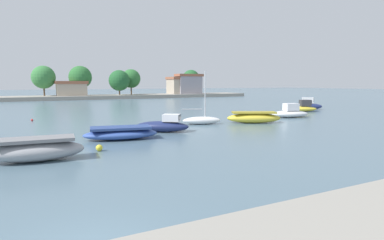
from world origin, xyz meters
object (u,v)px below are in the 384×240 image
Objects in this scene: moored_boat_5 at (202,120)px; moored_boat_8 at (301,108)px; moored_boat_3 at (121,133)px; mooring_buoy_1 at (99,148)px; moored_boat_2 at (36,150)px; moored_boat_9 at (308,105)px; moored_boat_7 at (290,113)px; moored_boat_6 at (254,118)px; mooring_buoy_2 at (32,120)px; moored_boat_4 at (163,125)px.

moored_boat_5 reaches higher than moored_boat_8.
mooring_buoy_1 is (-2.17, -3.34, -0.24)m from moored_boat_3.
moored_boat_5 reaches higher than moored_boat_2.
moored_boat_3 reaches higher than mooring_buoy_1.
moored_boat_9 is (22.77, 7.84, 0.22)m from moored_boat_5.
mooring_buoy_1 is at bearing -113.27° from moored_boat_3.
moored_boat_7 reaches higher than moored_boat_2.
moored_boat_3 is 0.98× the size of moored_boat_6.
moored_boat_6 is 19.95m from moored_boat_9.
moored_boat_9 is (37.52, 16.84, 0.05)m from moored_boat_2.
moored_boat_2 is 19.40m from mooring_buoy_2.
moored_boat_2 reaches higher than moored_boat_3.
moored_boat_3 is 1.15× the size of moored_boat_7.
moored_boat_6 is at bearing 1.55° from moored_boat_5.
moored_boat_4 is 0.87× the size of moored_boat_5.
moored_boat_7 is 12.11× the size of mooring_buoy_1.
moored_boat_5 is at bearing -161.77° from moored_boat_7.
moored_boat_2 is 3.55m from mooring_buoy_1.
moored_boat_2 is at bearing -89.98° from mooring_buoy_2.
moored_boat_2 is at bearing -133.98° from moored_boat_8.
moored_boat_9 reaches higher than moored_boat_7.
mooring_buoy_1 is at bearing -132.66° from moored_boat_6.
moored_boat_8 reaches higher than moored_boat_4.
moored_boat_5 is 18.06m from mooring_buoy_2.
moored_boat_7 reaches higher than mooring_buoy_1.
moored_boat_6 is at bearing -114.48° from moored_boat_9.
moored_boat_7 is 1.25× the size of moored_boat_9.
moored_boat_5 is at bearing 35.21° from mooring_buoy_1.
moored_boat_9 is at bearing 31.14° from moored_boat_3.
moored_boat_7 is 28.63m from mooring_buoy_2.
moored_boat_2 is at bearing -112.03° from moored_boat_4.
moored_boat_8 reaches higher than moored_boat_7.
moored_boat_7 reaches higher than moored_boat_6.
mooring_buoy_1 is at bearing -117.54° from moored_boat_9.
moored_boat_3 is (5.56, 4.32, -0.15)m from moored_boat_2.
moored_boat_3 is 22.83× the size of mooring_buoy_2.
moored_boat_5 is (14.75, 9.00, -0.17)m from moored_boat_2.
moored_boat_8 is (28.20, 10.32, 0.10)m from moored_boat_3.
moored_boat_6 is (10.31, 1.27, 0.01)m from moored_boat_4.
moored_boat_9 reaches higher than mooring_buoy_2.
moored_boat_6 is 7.37m from moored_boat_7.
moored_boat_9 reaches higher than moored_boat_3.
moored_boat_2 is at bearing -118.29° from moored_boat_9.
mooring_buoy_2 is at bearing -146.36° from moored_boat_9.
moored_boat_5 is at bearing -123.46° from moored_boat_9.
moored_boat_8 is at bearing 53.19° from moored_boat_6.
moored_boat_2 is 20.19× the size of mooring_buoy_2.
moored_boat_4 is 10.39m from moored_boat_6.
moored_boat_9 is (10.59, 7.14, 0.06)m from moored_boat_7.
moored_boat_7 is 0.95× the size of moored_boat_8.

